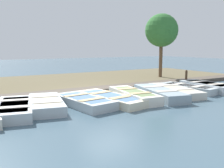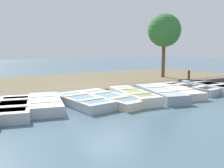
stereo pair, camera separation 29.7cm
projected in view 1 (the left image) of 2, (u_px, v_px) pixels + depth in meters
The scene contains 14 objects.
ground_plane at pixel (109, 96), 11.84m from camera, with size 80.00×80.00×0.00m, color #425B6B.
shore_bank at pixel (70, 82), 16.08m from camera, with size 8.00×24.00×0.21m.
dock_walkway at pixel (96, 90), 12.95m from camera, with size 1.11×23.38×0.22m.
rowboat_1 at pixel (15, 108), 8.72m from camera, with size 3.24×1.84×0.38m.
rowboat_2 at pixel (46, 104), 9.39m from camera, with size 3.06×1.72×0.39m.
rowboat_3 at pixel (84, 101), 9.90m from camera, with size 3.09×1.64×0.37m.
rowboat_4 at pixel (110, 98), 10.53m from camera, with size 3.68×1.71×0.34m.
rowboat_5 at pixel (134, 95), 11.00m from camera, with size 3.29×1.37×0.43m.
rowboat_6 at pixel (159, 93), 11.52m from camera, with size 3.61×1.82×0.43m.
rowboat_7 at pixel (175, 90), 12.38m from camera, with size 3.64×1.91×0.37m.
rowboat_8 at pixel (188, 88), 13.03m from camera, with size 3.12×1.56×0.37m.
rowboat_9 at pixel (208, 86), 13.47m from camera, with size 3.09×1.42×0.43m.
mooring_post_far at pixel (186, 76), 16.14m from camera, with size 0.14×0.14×0.85m.
park_tree_left at pixel (162, 31), 17.29m from camera, with size 2.29×2.29×4.61m.
Camera 1 is at (10.07, -5.82, 2.31)m, focal length 40.00 mm.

